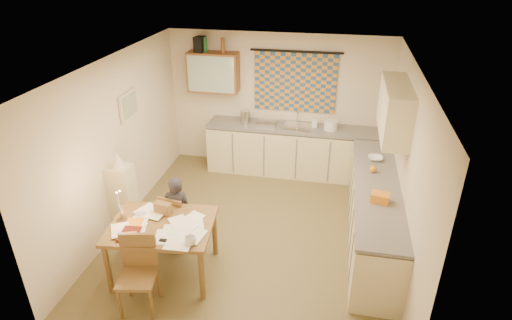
% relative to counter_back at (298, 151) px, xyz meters
% --- Properties ---
extents(floor, '(4.00, 4.50, 0.02)m').
position_rel_counter_back_xyz_m(floor, '(-0.43, -1.95, -0.46)').
color(floor, brown).
rests_on(floor, ground).
extents(ceiling, '(4.00, 4.50, 0.02)m').
position_rel_counter_back_xyz_m(ceiling, '(-0.43, -1.95, 2.06)').
color(ceiling, white).
rests_on(ceiling, floor).
extents(wall_back, '(4.00, 0.02, 2.50)m').
position_rel_counter_back_xyz_m(wall_back, '(-0.43, 0.31, 0.80)').
color(wall_back, beige).
rests_on(wall_back, floor).
extents(wall_front, '(4.00, 0.02, 2.50)m').
position_rel_counter_back_xyz_m(wall_front, '(-0.43, -4.21, 0.80)').
color(wall_front, beige).
rests_on(wall_front, floor).
extents(wall_left, '(0.02, 4.50, 2.50)m').
position_rel_counter_back_xyz_m(wall_left, '(-2.44, -1.95, 0.80)').
color(wall_left, beige).
rests_on(wall_left, floor).
extents(wall_right, '(0.02, 4.50, 2.50)m').
position_rel_counter_back_xyz_m(wall_right, '(1.58, -1.95, 0.80)').
color(wall_right, beige).
rests_on(wall_right, floor).
extents(window_blind, '(1.45, 0.03, 1.05)m').
position_rel_counter_back_xyz_m(window_blind, '(-0.13, 0.27, 1.20)').
color(window_blind, '#274F7C').
rests_on(window_blind, wall_back).
extents(curtain_rod, '(1.60, 0.04, 0.04)m').
position_rel_counter_back_xyz_m(curtain_rod, '(-0.13, 0.25, 1.75)').
color(curtain_rod, black).
rests_on(curtain_rod, wall_back).
extents(wall_cabinet, '(0.90, 0.34, 0.70)m').
position_rel_counter_back_xyz_m(wall_cabinet, '(-1.58, 0.13, 1.35)').
color(wall_cabinet, brown).
rests_on(wall_cabinet, wall_back).
extents(wall_cabinet_glass, '(0.84, 0.02, 0.64)m').
position_rel_counter_back_xyz_m(wall_cabinet_glass, '(-1.58, -0.04, 1.35)').
color(wall_cabinet_glass, '#99B2A5').
rests_on(wall_cabinet_glass, wall_back).
extents(upper_cabinet_right, '(0.34, 1.30, 0.70)m').
position_rel_counter_back_xyz_m(upper_cabinet_right, '(1.40, -1.40, 1.40)').
color(upper_cabinet_right, beige).
rests_on(upper_cabinet_right, wall_right).
extents(framed_print, '(0.04, 0.50, 0.40)m').
position_rel_counter_back_xyz_m(framed_print, '(-2.40, -1.55, 1.25)').
color(framed_print, beige).
rests_on(framed_print, wall_left).
extents(print_canvas, '(0.01, 0.42, 0.32)m').
position_rel_counter_back_xyz_m(print_canvas, '(-2.38, -1.55, 1.25)').
color(print_canvas, '#B9BBA6').
rests_on(print_canvas, wall_left).
extents(counter_back, '(3.30, 0.62, 0.92)m').
position_rel_counter_back_xyz_m(counter_back, '(0.00, 0.00, 0.00)').
color(counter_back, beige).
rests_on(counter_back, floor).
extents(counter_right, '(0.62, 2.95, 0.92)m').
position_rel_counter_back_xyz_m(counter_right, '(1.27, -1.83, -0.00)').
color(counter_right, beige).
rests_on(counter_right, floor).
extents(stove, '(0.57, 0.57, 0.89)m').
position_rel_counter_back_xyz_m(stove, '(1.27, -2.74, -0.01)').
color(stove, white).
rests_on(stove, floor).
extents(sink, '(0.60, 0.52, 0.10)m').
position_rel_counter_back_xyz_m(sink, '(-0.01, 0.00, 0.43)').
color(sink, silver).
rests_on(sink, counter_back).
extents(tap, '(0.04, 0.04, 0.28)m').
position_rel_counter_back_xyz_m(tap, '(-0.05, 0.18, 0.61)').
color(tap, silver).
rests_on(tap, counter_back).
extents(dish_rack, '(0.36, 0.31, 0.06)m').
position_rel_counter_back_xyz_m(dish_rack, '(-0.59, 0.00, 0.50)').
color(dish_rack, silver).
rests_on(dish_rack, counter_back).
extents(kettle, '(0.23, 0.23, 0.24)m').
position_rel_counter_back_xyz_m(kettle, '(-0.98, 0.00, 0.59)').
color(kettle, silver).
rests_on(kettle, counter_back).
extents(mixing_bowl, '(0.30, 0.30, 0.16)m').
position_rel_counter_back_xyz_m(mixing_bowl, '(0.55, 0.00, 0.55)').
color(mixing_bowl, white).
rests_on(mixing_bowl, counter_back).
extents(soap_bottle, '(0.13, 0.13, 0.19)m').
position_rel_counter_back_xyz_m(soap_bottle, '(0.26, 0.05, 0.56)').
color(soap_bottle, white).
rests_on(soap_bottle, counter_back).
extents(bowl, '(0.25, 0.25, 0.05)m').
position_rel_counter_back_xyz_m(bowl, '(1.27, -1.07, 0.50)').
color(bowl, white).
rests_on(bowl, counter_right).
extents(orange_bag, '(0.25, 0.20, 0.12)m').
position_rel_counter_back_xyz_m(orange_bag, '(1.27, -2.27, 0.53)').
color(orange_bag, orange).
rests_on(orange_bag, counter_right).
extents(fruit_orange, '(0.10, 0.10, 0.10)m').
position_rel_counter_back_xyz_m(fruit_orange, '(1.22, -1.48, 0.52)').
color(fruit_orange, orange).
rests_on(fruit_orange, counter_right).
extents(speaker, '(0.20, 0.23, 0.26)m').
position_rel_counter_back_xyz_m(speaker, '(-1.81, 0.13, 1.83)').
color(speaker, black).
rests_on(speaker, wall_cabinet).
extents(bottle_green, '(0.07, 0.07, 0.26)m').
position_rel_counter_back_xyz_m(bottle_green, '(-1.71, 0.13, 1.83)').
color(bottle_green, '#195926').
rests_on(bottle_green, wall_cabinet).
extents(bottle_brown, '(0.08, 0.08, 0.26)m').
position_rel_counter_back_xyz_m(bottle_brown, '(-1.39, 0.13, 1.83)').
color(bottle_brown, brown).
rests_on(bottle_brown, wall_cabinet).
extents(dining_table, '(1.36, 1.09, 0.75)m').
position_rel_counter_back_xyz_m(dining_table, '(-1.36, -3.05, -0.07)').
color(dining_table, brown).
rests_on(dining_table, floor).
extents(chair_far, '(0.44, 0.44, 0.83)m').
position_rel_counter_back_xyz_m(chair_far, '(-1.41, -2.46, -0.19)').
color(chair_far, brown).
rests_on(chair_far, floor).
extents(chair_near, '(0.49, 0.49, 0.92)m').
position_rel_counter_back_xyz_m(chair_near, '(-1.42, -3.67, -0.17)').
color(chair_near, brown).
rests_on(chair_near, floor).
extents(person, '(0.51, 0.43, 1.11)m').
position_rel_counter_back_xyz_m(person, '(-1.38, -2.50, 0.10)').
color(person, black).
rests_on(person, floor).
extents(shelf_stand, '(0.32, 0.30, 1.07)m').
position_rel_counter_back_xyz_m(shelf_stand, '(-2.27, -2.30, 0.08)').
color(shelf_stand, beige).
rests_on(shelf_stand, floor).
extents(lampshade, '(0.20, 0.20, 0.22)m').
position_rel_counter_back_xyz_m(lampshade, '(-2.27, -2.30, 0.73)').
color(lampshade, beige).
rests_on(lampshade, shelf_stand).
extents(letter_rack, '(0.23, 0.14, 0.16)m').
position_rel_counter_back_xyz_m(letter_rack, '(-1.42, -2.83, 0.38)').
color(letter_rack, brown).
rests_on(letter_rack, dining_table).
extents(mug, '(0.19, 0.19, 0.11)m').
position_rel_counter_back_xyz_m(mug, '(-0.87, -3.36, 0.35)').
color(mug, white).
rests_on(mug, dining_table).
extents(magazine, '(0.27, 0.33, 0.03)m').
position_rel_counter_back_xyz_m(magazine, '(-1.76, -3.34, 0.31)').
color(magazine, maroon).
rests_on(magazine, dining_table).
extents(book, '(0.33, 0.37, 0.02)m').
position_rel_counter_back_xyz_m(book, '(-1.78, -3.16, 0.31)').
color(book, orange).
rests_on(book, dining_table).
extents(orange_box, '(0.14, 0.11, 0.04)m').
position_rel_counter_back_xyz_m(orange_box, '(-1.61, -3.35, 0.32)').
color(orange_box, orange).
rests_on(orange_box, dining_table).
extents(eyeglasses, '(0.13, 0.05, 0.02)m').
position_rel_counter_back_xyz_m(eyeglasses, '(-1.19, -3.36, 0.31)').
color(eyeglasses, black).
rests_on(eyeglasses, dining_table).
extents(candle_holder, '(0.07, 0.07, 0.18)m').
position_rel_counter_back_xyz_m(candle_holder, '(-1.89, -3.03, 0.39)').
color(candle_holder, silver).
rests_on(candle_holder, dining_table).
extents(candle, '(0.02, 0.02, 0.22)m').
position_rel_counter_back_xyz_m(candle, '(-1.89, -3.07, 0.59)').
color(candle, white).
rests_on(candle, dining_table).
extents(candle_flame, '(0.02, 0.02, 0.02)m').
position_rel_counter_back_xyz_m(candle_flame, '(-1.86, -3.04, 0.71)').
color(candle_flame, '#FFCC66').
rests_on(candle_flame, dining_table).
extents(papers, '(1.20, 0.90, 0.03)m').
position_rel_counter_back_xyz_m(papers, '(-1.31, -3.11, 0.31)').
color(papers, white).
rests_on(papers, dining_table).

